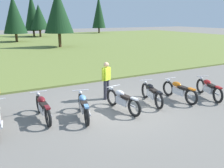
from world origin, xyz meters
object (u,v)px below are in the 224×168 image
motorcycle_orange (179,90)px  motorcycle_maroon (43,108)px  motorcycle_sky_blue (83,106)px  motorcycle_silver (122,100)px  motorcycle_black (152,93)px  rider_in_hivis_vest (106,78)px  motorcycle_red (209,88)px

motorcycle_orange → motorcycle_maroon: bearing=172.4°
motorcycle_sky_blue → motorcycle_silver: 1.57m
motorcycle_maroon → motorcycle_black: bearing=-6.6°
motorcycle_sky_blue → motorcycle_silver: size_ratio=0.99×
motorcycle_maroon → rider_in_hivis_vest: rider_in_hivis_vest is taller
motorcycle_maroon → motorcycle_sky_blue: same height
motorcycle_orange → motorcycle_red: bearing=-15.8°
motorcycle_black → motorcycle_maroon: bearing=173.4°
motorcycle_maroon → motorcycle_silver: (2.89, -0.65, 0.00)m
motorcycle_black → motorcycle_red: (2.72, -0.65, 0.00)m
motorcycle_maroon → motorcycle_sky_blue: bearing=-22.4°
motorcycle_black → motorcycle_red: same height
motorcycle_maroon → motorcycle_orange: 5.77m
motorcycle_sky_blue → motorcycle_orange: same height
motorcycle_orange → rider_in_hivis_vest: 3.23m
motorcycle_sky_blue → motorcycle_black: size_ratio=1.00×
motorcycle_silver → motorcycle_red: 4.27m
motorcycle_orange → rider_in_hivis_vest: bearing=149.3°
rider_in_hivis_vest → motorcycle_red: bearing=-26.0°
motorcycle_silver → motorcycle_orange: same height
motorcycle_maroon → motorcycle_silver: bearing=-12.8°
motorcycle_black → motorcycle_sky_blue: bearing=-179.4°
motorcycle_orange → rider_in_hivis_vest: (-2.74, 1.63, 0.51)m
motorcycle_silver → motorcycle_black: bearing=5.4°
motorcycle_maroon → motorcycle_red: size_ratio=1.04×
motorcycle_sky_blue → motorcycle_black: bearing=0.6°
motorcycle_maroon → motorcycle_orange: (5.72, -0.76, 0.00)m
motorcycle_red → rider_in_hivis_vest: bearing=154.0°
motorcycle_red → rider_in_hivis_vest: (-4.16, 2.03, 0.51)m
motorcycle_silver → motorcycle_red: size_ratio=1.04×
motorcycle_silver → rider_in_hivis_vest: bearing=86.8°
motorcycle_silver → motorcycle_black: size_ratio=1.01×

